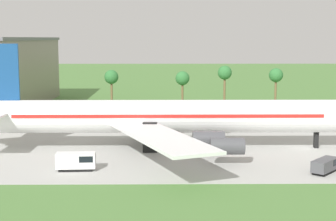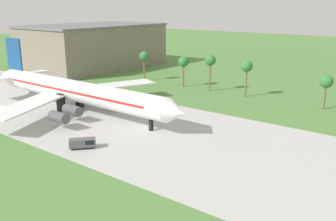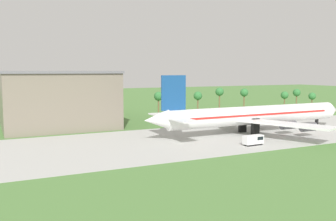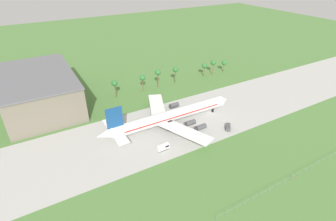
% 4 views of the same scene
% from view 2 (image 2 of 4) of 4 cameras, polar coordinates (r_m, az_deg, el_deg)
% --- Properties ---
extents(ground_plane, '(600.00, 600.00, 0.00)m').
position_cam_2_polar(ground_plane, '(87.37, -3.79, -2.84)').
color(ground_plane, '#517F3D').
extents(taxiway_strip, '(320.00, 44.00, 0.02)m').
position_cam_2_polar(taxiway_strip, '(87.37, -3.79, -2.84)').
color(taxiway_strip, '#B2B2AD').
rests_on(taxiway_strip, ground_plane).
extents(jet_airliner, '(73.23, 54.70, 18.12)m').
position_cam_2_polar(jet_airliner, '(103.87, -14.15, 2.94)').
color(jet_airliner, white).
rests_on(jet_airliner, ground_plane).
extents(baggage_tug, '(4.94, 5.24, 2.01)m').
position_cam_2_polar(baggage_tug, '(77.39, -12.75, -4.86)').
color(baggage_tug, black).
rests_on(baggage_tug, ground_plane).
extents(terminal_building, '(36.72, 61.20, 19.27)m').
position_cam_2_polar(terminal_building, '(176.78, -11.14, 9.63)').
color(terminal_building, slate).
rests_on(terminal_building, ground_plane).
extents(palm_tree_row, '(87.36, 3.60, 12.13)m').
position_cam_2_polar(palm_tree_row, '(117.47, 12.95, 5.96)').
color(palm_tree_row, brown).
rests_on(palm_tree_row, ground_plane).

